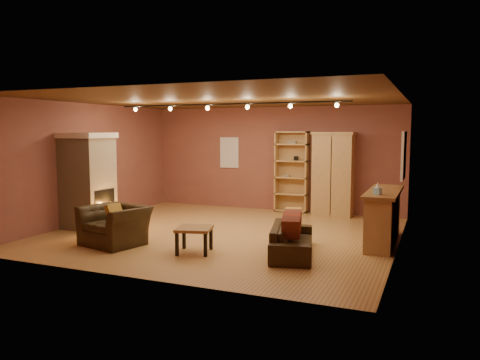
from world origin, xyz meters
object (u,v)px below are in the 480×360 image
at_px(armoire, 333,174).
at_px(bar_counter, 383,216).
at_px(loveseat, 292,233).
at_px(coffee_table, 194,231).
at_px(bookcase, 292,171).
at_px(fireplace, 88,180).
at_px(armchair, 115,219).

bearing_deg(armoire, bar_counter, -59.92).
distance_m(bar_counter, loveseat, 2.01).
xyz_separation_m(armoire, coffee_table, (-1.51, -4.61, -0.68)).
distance_m(bookcase, armoire, 1.13).
relative_size(fireplace, coffee_table, 2.85).
height_order(bookcase, loveseat, bookcase).
height_order(fireplace, armchair, fireplace).
height_order(bookcase, armchair, bookcase).
bearing_deg(bookcase, armchair, -113.40).
height_order(armoire, bar_counter, armoire).
distance_m(fireplace, armoire, 5.94).
bearing_deg(armchair, coffee_table, 15.57).
bearing_deg(coffee_table, armchair, -178.51).
height_order(armoire, loveseat, armoire).
xyz_separation_m(bookcase, armchair, (-2.08, -4.81, -0.60)).
relative_size(bar_counter, loveseat, 1.17).
xyz_separation_m(bar_counter, coffee_table, (-3.02, -2.01, -0.13)).
relative_size(armoire, armchair, 1.67).
relative_size(armchair, coffee_table, 1.72).
height_order(armoire, coffee_table, armoire).
bearing_deg(armchair, loveseat, 24.55).
xyz_separation_m(bookcase, loveseat, (1.24, -4.19, -0.72)).
bearing_deg(armoire, armchair, -124.55).
height_order(bar_counter, armchair, bar_counter).
relative_size(armoire, coffee_table, 2.87).
bearing_deg(armchair, bar_counter, 37.65).
bearing_deg(armchair, fireplace, 159.09).
bearing_deg(bookcase, bar_counter, -46.35).
relative_size(bookcase, armoire, 1.01).
bearing_deg(armoire, coffee_table, -108.19).
distance_m(bar_counter, armchair, 5.14).
relative_size(fireplace, armchair, 1.66).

